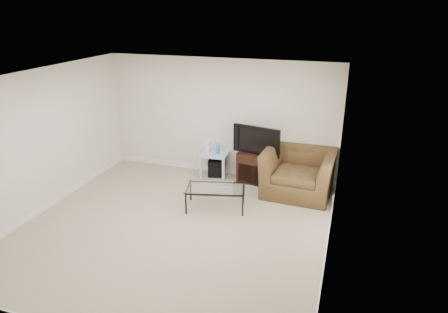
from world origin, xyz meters
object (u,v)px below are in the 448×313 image
(television, at_px, (258,139))
(subwoofer, at_px, (217,167))
(tv_stand, at_px, (258,167))
(side_table, at_px, (215,164))
(recliner, at_px, (299,165))
(coffee_table, at_px, (216,197))

(television, height_order, subwoofer, television)
(tv_stand, xyz_separation_m, subwoofer, (-0.92, 0.02, -0.14))
(side_table, bearing_deg, tv_stand, 0.00)
(subwoofer, bearing_deg, side_table, -142.81)
(tv_stand, distance_m, side_table, 0.95)
(television, xyz_separation_m, subwoofer, (-0.91, 0.06, -0.75))
(tv_stand, bearing_deg, recliner, -11.87)
(subwoofer, xyz_separation_m, coffee_table, (0.46, -1.43, 0.02))
(side_table, distance_m, coffee_table, 1.49)
(recliner, distance_m, coffee_table, 1.76)
(coffee_table, bearing_deg, tv_stand, 71.90)
(subwoofer, xyz_separation_m, recliner, (1.79, -0.34, 0.40))
(subwoofer, bearing_deg, television, -3.53)
(tv_stand, xyz_separation_m, coffee_table, (-0.46, -1.40, -0.11))
(television, bearing_deg, recliner, -5.74)
(side_table, relative_size, coffee_table, 0.51)
(tv_stand, xyz_separation_m, recliner, (0.88, -0.31, 0.26))
(tv_stand, height_order, side_table, tv_stand)
(side_table, bearing_deg, subwoofer, 37.19)
(television, relative_size, coffee_table, 0.88)
(television, distance_m, coffee_table, 1.62)
(tv_stand, relative_size, television, 0.82)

